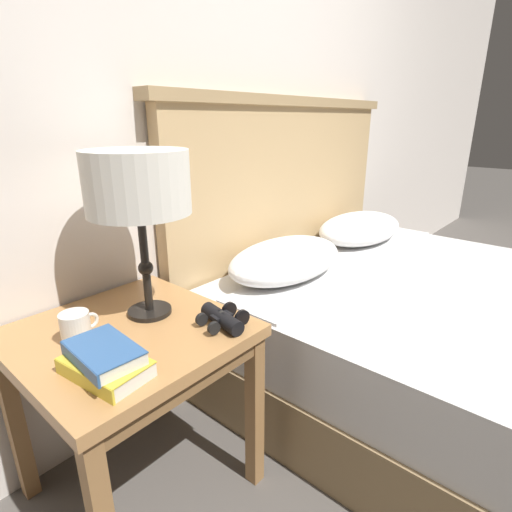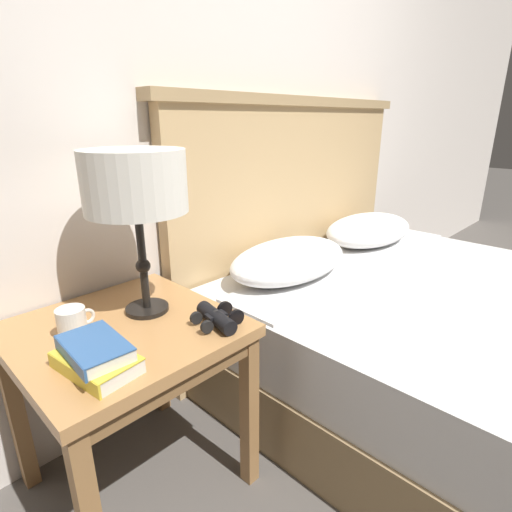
{
  "view_description": "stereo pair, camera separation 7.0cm",
  "coord_description": "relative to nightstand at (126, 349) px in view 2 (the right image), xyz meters",
  "views": [
    {
      "loc": [
        -1.18,
        -0.32,
        1.14
      ],
      "look_at": [
        -0.17,
        0.56,
        0.68
      ],
      "focal_mm": 28.0,
      "sensor_mm": 36.0,
      "label": 1
    },
    {
      "loc": [
        -1.13,
        -0.37,
        1.14
      ],
      "look_at": [
        -0.17,
        0.56,
        0.68
      ],
      "focal_mm": 28.0,
      "sensor_mm": 36.0,
      "label": 2
    }
  ],
  "objects": [
    {
      "name": "ground_plane",
      "position": [
        0.67,
        -0.61,
        -0.5
      ],
      "size": [
        20.0,
        20.0,
        0.0
      ],
      "primitive_type": "plane",
      "color": "#514C47",
      "rests_on": "ground"
    },
    {
      "name": "wall_back",
      "position": [
        0.67,
        0.33,
        0.8
      ],
      "size": [
        8.0,
        0.06,
        2.6
      ],
      "color": "silver",
      "rests_on": "ground_plane"
    },
    {
      "name": "nightstand",
      "position": [
        0.0,
        0.0,
        0.0
      ],
      "size": [
        0.58,
        0.58,
        0.58
      ],
      "color": "#AD7A47",
      "rests_on": "ground_plane"
    },
    {
      "name": "bed",
      "position": [
        1.11,
        -0.59,
        -0.21
      ],
      "size": [
        1.65,
        1.93,
        1.24
      ],
      "color": "olive",
      "rests_on": "ground_plane"
    },
    {
      "name": "table_lamp",
      "position": [
        0.1,
        0.03,
        0.47
      ],
      "size": [
        0.29,
        0.29,
        0.48
      ],
      "color": "black",
      "rests_on": "nightstand"
    },
    {
      "name": "book_on_nightstand",
      "position": [
        -0.15,
        -0.15,
        0.1
      ],
      "size": [
        0.15,
        0.22,
        0.04
      ],
      "color": "silver",
      "rests_on": "nightstand"
    },
    {
      "name": "book_stacked_on_top",
      "position": [
        -0.15,
        -0.14,
        0.13
      ],
      "size": [
        0.13,
        0.19,
        0.03
      ],
      "color": "silver",
      "rests_on": "book_on_nightstand"
    },
    {
      "name": "binoculars_pair",
      "position": [
        0.19,
        -0.19,
        0.1
      ],
      "size": [
        0.15,
        0.16,
        0.05
      ],
      "color": "black",
      "rests_on": "nightstand"
    },
    {
      "name": "coffee_mug",
      "position": [
        -0.12,
        0.04,
        0.12
      ],
      "size": [
        0.1,
        0.08,
        0.08
      ],
      "color": "silver",
      "rests_on": "nightstand"
    }
  ]
}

